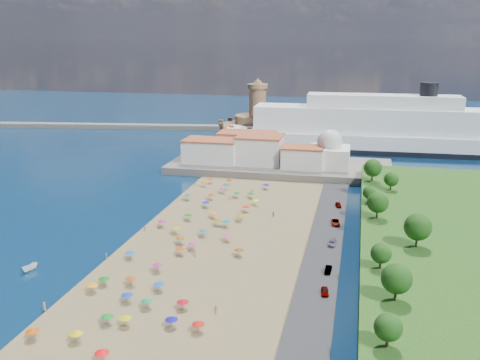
# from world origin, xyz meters

# --- Properties ---
(ground) EXTENTS (700.00, 700.00, 0.00)m
(ground) POSITION_xyz_m (0.00, 0.00, 0.00)
(ground) COLOR #071938
(ground) RESTS_ON ground
(terrace) EXTENTS (90.00, 36.00, 3.00)m
(terrace) POSITION_xyz_m (10.00, 73.00, 1.50)
(terrace) COLOR #59544C
(terrace) RESTS_ON ground
(jetty) EXTENTS (18.00, 70.00, 2.40)m
(jetty) POSITION_xyz_m (-12.00, 108.00, 1.20)
(jetty) COLOR #59544C
(jetty) RESTS_ON ground
(breakwater) EXTENTS (199.03, 34.77, 2.60)m
(breakwater) POSITION_xyz_m (-110.00, 153.00, 1.30)
(breakwater) COLOR #59544C
(breakwater) RESTS_ON ground
(waterfront_buildings) EXTENTS (57.00, 29.00, 11.00)m
(waterfront_buildings) POSITION_xyz_m (-3.05, 73.64, 7.88)
(waterfront_buildings) COLOR silver
(waterfront_buildings) RESTS_ON terrace
(domed_building) EXTENTS (16.00, 16.00, 15.00)m
(domed_building) POSITION_xyz_m (30.00, 71.00, 8.97)
(domed_building) COLOR silver
(domed_building) RESTS_ON terrace
(fortress) EXTENTS (40.00, 40.00, 32.40)m
(fortress) POSITION_xyz_m (-12.00, 138.00, 6.68)
(fortress) COLOR olive
(fortress) RESTS_ON ground
(cruise_ship) EXTENTS (151.85, 26.08, 33.08)m
(cruise_ship) POSITION_xyz_m (51.42, 120.08, 9.80)
(cruise_ship) COLOR black
(cruise_ship) RESTS_ON ground
(beach_parasols) EXTENTS (31.05, 115.64, 2.20)m
(beach_parasols) POSITION_xyz_m (-1.44, -10.48, 2.15)
(beach_parasols) COLOR gray
(beach_parasols) RESTS_ON beach
(beachgoers) EXTENTS (36.67, 97.01, 1.81)m
(beachgoers) POSITION_xyz_m (-0.52, -0.50, 1.09)
(beachgoers) COLOR tan
(beachgoers) RESTS_ON beach
(moored_boats) EXTENTS (8.33, 28.72, 1.67)m
(moored_boats) POSITION_xyz_m (-30.38, -46.78, 0.79)
(moored_boats) COLOR white
(moored_boats) RESTS_ON ground
(parked_cars) EXTENTS (2.80, 65.54, 1.39)m
(parked_cars) POSITION_xyz_m (36.00, -2.66, 1.38)
(parked_cars) COLOR gray
(parked_cars) RESTS_ON promenade
(hillside_trees) EXTENTS (15.65, 107.35, 8.17)m
(hillside_trees) POSITION_xyz_m (49.47, -6.73, 10.33)
(hillside_trees) COLOR #382314
(hillside_trees) RESTS_ON hillside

